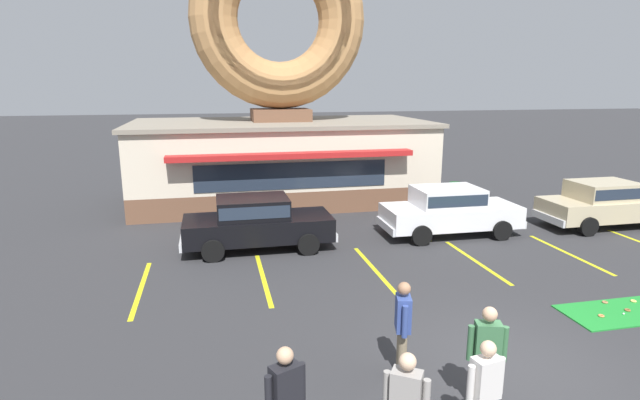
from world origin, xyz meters
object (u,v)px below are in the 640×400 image
Objects in this scene: car_champagne at (605,202)px; pedestrian_clipboard_woman at (487,353)px; car_white at (449,209)px; golf_ball at (624,314)px; trash_bin at (455,194)px; pedestrian_hooded_kid at (403,324)px; pedestrian_blue_sweater_man at (485,391)px; pedestrian_beanie_man at (286,400)px; car_black at (256,221)px.

pedestrian_clipboard_woman is at bearing -138.52° from car_champagne.
golf_ball is at bearing -81.11° from car_white.
pedestrian_hooded_kid is at bearing -121.04° from trash_bin.
car_white is at bearing 177.69° from car_champagne.
car_white is 2.72× the size of pedestrian_hooded_kid.
car_white is 8.63m from pedestrian_hooded_kid.
car_champagne is 12.52m from pedestrian_clipboard_woman.
pedestrian_hooded_kid is at bearing -145.22° from car_champagne.
pedestrian_blue_sweater_man is 2.00m from pedestrian_hooded_kid.
pedestrian_clipboard_woman reaches higher than car_white.
pedestrian_hooded_kid is at bearing -169.31° from golf_ball.
pedestrian_hooded_kid is 1.72× the size of trash_bin.
trash_bin is at bearing 64.72° from pedestrian_clipboard_woman.
pedestrian_blue_sweater_man is at bearing -78.57° from pedestrian_hooded_kid.
car_champagne is 1.00× the size of car_white.
pedestrian_beanie_man is (-12.50, -8.78, 0.06)m from car_champagne.
golf_ball is at bearing 25.52° from pedestrian_clipboard_woman.
pedestrian_beanie_man is at bearing -171.09° from pedestrian_clipboard_woman.
pedestrian_blue_sweater_man is 0.96× the size of pedestrian_clipboard_woman.
pedestrian_blue_sweater_man is at bearing -121.55° from pedestrian_clipboard_woman.
pedestrian_beanie_man is at bearing -92.74° from car_black.
car_black is 7.48m from pedestrian_hooded_kid.
pedestrian_hooded_kid is (-4.51, -7.36, 0.06)m from car_white.
trash_bin is (2.12, 3.67, -0.37)m from car_white.
trash_bin is at bearing 132.91° from car_champagne.
car_white is 10.18m from pedestrian_blue_sweater_man.
pedestrian_beanie_man reaches higher than trash_bin.
pedestrian_hooded_kid is at bearing 126.96° from pedestrian_clipboard_woman.
car_champagne is at bearing 35.09° from pedestrian_beanie_man.
pedestrian_blue_sweater_man is at bearing -6.45° from pedestrian_beanie_man.
car_black is 12.07m from car_champagne.
pedestrian_beanie_man is 15.48m from trash_bin.
pedestrian_hooded_kid is 1.46m from pedestrian_clipboard_woman.
car_white is at bearing 66.90° from pedestrian_clipboard_woman.
pedestrian_clipboard_woman is at bearing 8.91° from pedestrian_beanie_man.
pedestrian_clipboard_woman is (0.48, 0.79, 0.04)m from pedestrian_blue_sweater_man.
pedestrian_beanie_man reaches higher than car_champagne.
pedestrian_blue_sweater_man is (-9.86, -9.08, 0.02)m from car_champagne.
car_champagne is 12.49m from pedestrian_hooded_kid.
pedestrian_beanie_man reaches higher than golf_ball.
pedestrian_hooded_kid is at bearing 101.43° from pedestrian_blue_sweater_man.
pedestrian_hooded_kid reaches higher than trash_bin.
golf_ball is 5.98m from pedestrian_blue_sweater_man.
trash_bin is (6.24, 12.98, -0.39)m from pedestrian_blue_sweater_man.
pedestrian_blue_sweater_man is 0.96× the size of pedestrian_beanie_man.
golf_ball is 8.25m from pedestrian_beanie_man.
car_black is (-7.32, 6.22, 0.82)m from golf_ball.
car_white reaches higher than trash_bin.
golf_ball is 0.01× the size of car_black.
car_champagne is 2.71× the size of pedestrian_beanie_man.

